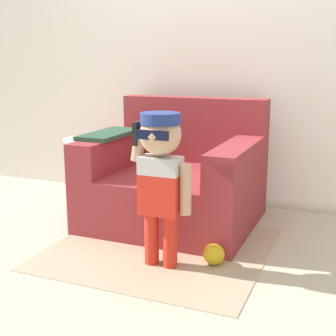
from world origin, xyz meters
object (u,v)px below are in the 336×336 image
at_px(armchair, 176,181).
at_px(side_table, 89,164).
at_px(toy_ball, 214,254).
at_px(person_child, 161,166).

distance_m(armchair, side_table, 0.85).
bearing_deg(side_table, toy_ball, -30.79).
distance_m(armchair, person_child, 0.83).
relative_size(person_child, toy_ball, 7.11).
relative_size(side_table, toy_ball, 4.31).
relative_size(armchair, person_child, 1.32).
distance_m(side_table, toy_ball, 1.55).
xyz_separation_m(person_child, toy_ball, (0.28, 0.13, -0.52)).
height_order(person_child, side_table, person_child).
distance_m(person_child, side_table, 1.40).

